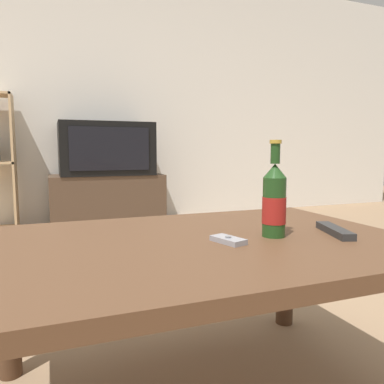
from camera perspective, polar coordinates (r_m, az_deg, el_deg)
The scene contains 7 objects.
back_wall at distance 4.01m, azimuth -15.77°, elevation 14.45°, with size 8.00×0.05×2.60m.
coffee_table at distance 1.05m, azimuth 1.17°, elevation -10.67°, with size 1.16×0.79×0.48m.
tv_stand at distance 3.70m, azimuth -12.78°, elevation -1.18°, with size 1.05×0.49×0.49m.
television at distance 3.66m, azimuth -12.96°, elevation 6.43°, with size 0.85×0.52×0.49m.
beer_bottle at distance 1.07m, azimuth 12.42°, elevation -1.37°, with size 0.07×0.07×0.27m.
cell_phone at distance 0.99m, azimuth 5.55°, elevation -7.29°, with size 0.07×0.11×0.02m.
remote_control at distance 1.17m, azimuth 20.92°, elevation -5.51°, with size 0.10×0.19×0.02m.
Camera 1 is at (-0.38, -0.93, 0.72)m, focal length 35.00 mm.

